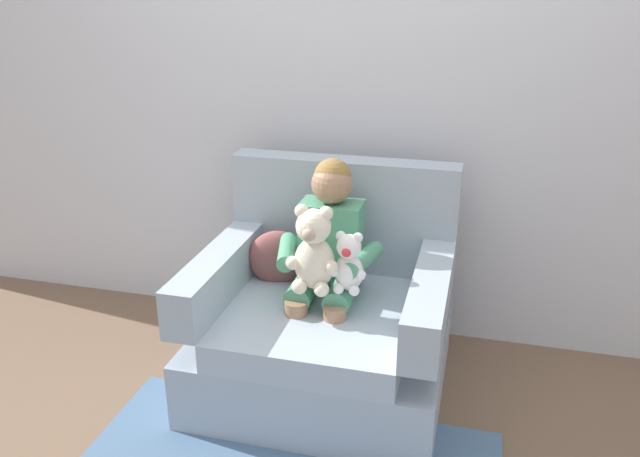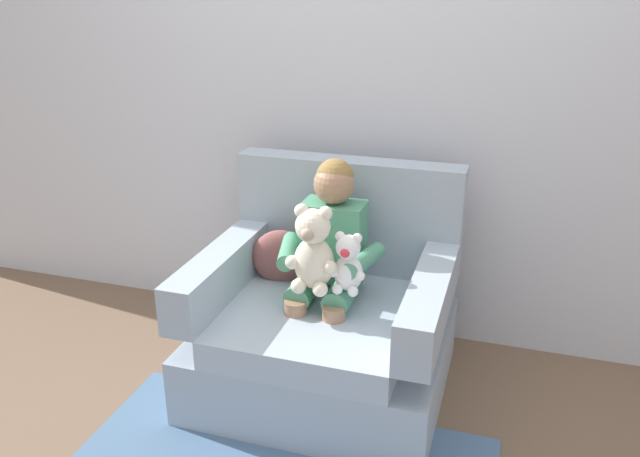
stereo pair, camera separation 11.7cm
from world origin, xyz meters
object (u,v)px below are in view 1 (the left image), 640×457
Objects in this scene: seated_child at (327,249)px; plush_white at (349,264)px; armchair at (326,322)px; throw_pillow at (278,258)px; plush_cream at (314,251)px.

plush_white is (0.12, -0.15, 0.01)m from seated_child.
armchair is 0.38m from plush_white.
plush_white is 0.96× the size of throw_pillow.
throw_pillow is (-0.25, 0.10, -0.11)m from seated_child.
armchair reaches higher than plush_cream.
throw_pillow is (-0.25, 0.12, 0.22)m from armchair.
armchair is 1.24× the size of seated_child.
plush_cream is at bearing -100.98° from seated_child.
plush_cream is 1.36× the size of throw_pillow.
seated_child reaches higher than throw_pillow.
plush_white is at bearing -44.91° from armchair.
plush_cream is 1.42× the size of plush_white.
plush_cream reaches higher than plush_white.
armchair is 0.36m from throw_pillow.
plush_cream is 0.15m from plush_white.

